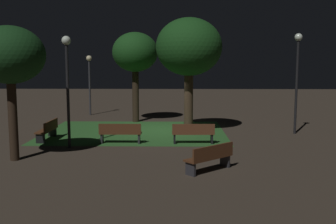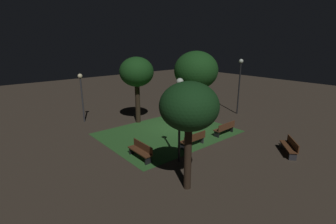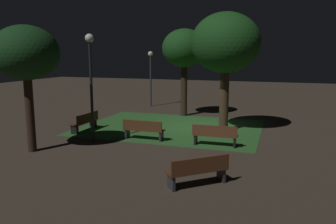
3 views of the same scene
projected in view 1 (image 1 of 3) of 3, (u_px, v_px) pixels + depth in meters
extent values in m
plane|color=#3D3328|center=(160.00, 130.00, 20.44)|extent=(60.00, 60.00, 0.00)
cube|color=#2D6028|center=(135.00, 132.00, 19.97)|extent=(8.88, 6.76, 0.01)
cube|color=#512D19|center=(121.00, 133.00, 17.19)|extent=(1.80, 0.48, 0.06)
cube|color=#512D19|center=(120.00, 129.00, 16.96)|extent=(1.80, 0.06, 0.40)
cube|color=#2D2D33|center=(102.00, 138.00, 17.24)|extent=(0.08, 0.38, 0.42)
cube|color=#2D2D33|center=(139.00, 139.00, 17.21)|extent=(0.08, 0.38, 0.42)
cube|color=brown|center=(193.00, 133.00, 17.14)|extent=(1.81, 0.52, 0.06)
cube|color=brown|center=(193.00, 129.00, 16.90)|extent=(1.80, 0.10, 0.40)
cube|color=black|center=(174.00, 139.00, 17.16)|extent=(0.09, 0.39, 0.42)
cube|color=black|center=(212.00, 139.00, 17.17)|extent=(0.09, 0.39, 0.42)
cube|color=#512D19|center=(46.00, 130.00, 17.92)|extent=(0.50, 1.81, 0.06)
cube|color=#512D19|center=(51.00, 125.00, 17.89)|extent=(0.08, 1.80, 0.40)
cube|color=black|center=(40.00, 139.00, 17.16)|extent=(0.39, 0.09, 0.42)
cube|color=black|center=(52.00, 132.00, 18.75)|extent=(0.39, 0.09, 0.42)
cube|color=#512D19|center=(209.00, 157.00, 12.85)|extent=(1.66, 1.56, 0.06)
cube|color=#512D19|center=(213.00, 152.00, 12.66)|extent=(1.38, 1.24, 0.40)
cube|color=#2D2D33|center=(191.00, 169.00, 12.37)|extent=(0.32, 0.34, 0.42)
cube|color=#2D2D33|center=(225.00, 161.00, 13.40)|extent=(0.32, 0.34, 0.42)
cylinder|color=#2D2116|center=(13.00, 118.00, 14.13)|extent=(0.32, 0.32, 3.07)
ellipsoid|color=#143816|center=(10.00, 55.00, 13.85)|extent=(2.44, 2.44, 2.02)
cylinder|color=#2D2116|center=(136.00, 93.00, 23.10)|extent=(0.38, 0.38, 3.31)
ellipsoid|color=#194719|center=(135.00, 52.00, 22.80)|extent=(2.60, 2.60, 2.25)
cylinder|color=#423021|center=(189.00, 99.00, 19.69)|extent=(0.44, 0.44, 3.32)
ellipsoid|color=#194719|center=(189.00, 47.00, 19.37)|extent=(3.21, 3.21, 2.81)
cylinder|color=black|center=(68.00, 97.00, 16.10)|extent=(0.12, 0.12, 4.18)
sphere|color=white|center=(66.00, 40.00, 15.82)|extent=(0.36, 0.36, 0.36)
cylinder|color=#333338|center=(90.00, 88.00, 26.01)|extent=(0.12, 0.12, 3.54)
sphere|color=#F4E5B2|center=(89.00, 58.00, 25.77)|extent=(0.36, 0.36, 0.36)
cylinder|color=black|center=(296.00, 88.00, 19.22)|extent=(0.12, 0.12, 4.49)
sphere|color=white|center=(299.00, 37.00, 18.91)|extent=(0.36, 0.36, 0.36)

